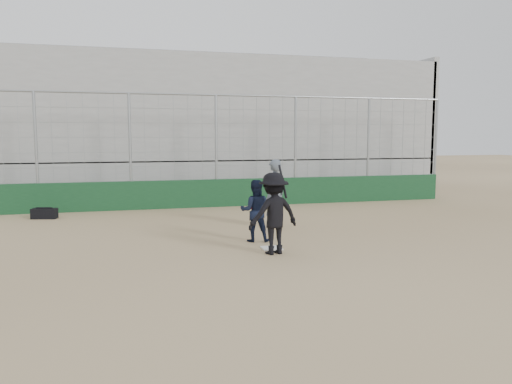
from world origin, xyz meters
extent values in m
plane|color=olive|center=(0.00, 0.00, 0.00)|extent=(90.00, 90.00, 0.00)
cube|color=white|center=(0.00, 0.00, 0.01)|extent=(0.44, 0.44, 0.02)
cube|color=#11371D|center=(0.00, 7.00, 0.50)|extent=(18.00, 0.25, 1.00)
cylinder|color=gray|center=(0.00, 7.00, 2.00)|extent=(0.10, 0.10, 4.00)
cylinder|color=gray|center=(9.00, 7.00, 2.00)|extent=(0.10, 0.10, 4.00)
cylinder|color=gray|center=(0.00, 7.00, 4.00)|extent=(18.00, 0.07, 0.07)
cube|color=gray|center=(0.00, 11.95, 0.80)|extent=(20.00, 6.70, 1.60)
cube|color=gray|center=(0.00, 11.95, 3.70)|extent=(20.00, 6.70, 4.20)
cube|color=gray|center=(10.00, 11.95, 2.90)|extent=(0.25, 6.70, 6.10)
cylinder|color=gray|center=(0.00, 15.10, 6.80)|extent=(20.00, 0.06, 0.06)
imported|color=black|center=(-0.10, -0.47, 0.89)|extent=(1.26, 0.88, 1.78)
cylinder|color=black|center=(0.15, -0.32, 1.57)|extent=(0.07, 0.57, 0.71)
imported|color=black|center=(-0.17, 0.83, 0.50)|extent=(0.86, 0.75, 0.99)
sphere|color=maroon|center=(-0.17, 0.83, 0.90)|extent=(0.28, 0.28, 0.28)
imported|color=#505965|center=(0.82, 2.54, 0.86)|extent=(0.79, 0.63, 1.72)
cube|color=black|center=(-5.66, 5.75, 0.16)|extent=(0.81, 0.50, 0.32)
cylinder|color=black|center=(-5.66, 5.75, 0.34)|extent=(0.48, 0.16, 0.04)
camera|label=1|loc=(-3.20, -10.72, 2.58)|focal=35.00mm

